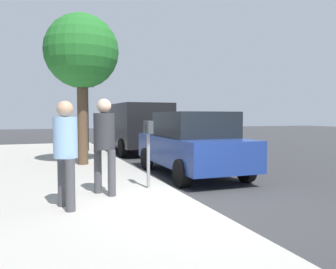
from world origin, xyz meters
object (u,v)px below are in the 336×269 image
object	(u,v)px
parking_meter	(148,140)
pedestrian_at_meter	(104,138)
street_tree	(82,53)
traffic_signal	(89,95)
parked_sedan_near	(192,143)
pedestrian_bystander	(66,146)
parked_van_far	(133,125)

from	to	relation	value
parking_meter	pedestrian_at_meter	size ratio (longest dim) A/B	0.77
pedestrian_at_meter	street_tree	world-z (taller)	street_tree
parking_meter	traffic_signal	xyz separation A→B (m)	(8.24, 0.10, 1.41)
parking_meter	parked_sedan_near	distance (m)	2.60
parked_sedan_near	traffic_signal	xyz separation A→B (m)	(6.42, 1.94, 1.68)
traffic_signal	pedestrian_bystander	bearing A→B (deg)	170.10
parking_meter	pedestrian_bystander	bearing A→B (deg)	120.74
parked_van_far	pedestrian_bystander	bearing A→B (deg)	158.82
pedestrian_bystander	street_tree	world-z (taller)	street_tree
parking_meter	parked_van_far	size ratio (longest dim) A/B	0.27
parked_sedan_near	parked_van_far	xyz separation A→B (m)	(6.34, -0.00, 0.36)
pedestrian_bystander	parked_van_far	world-z (taller)	parked_van_far
parked_sedan_near	parking_meter	bearing A→B (deg)	134.70
parked_sedan_near	parked_van_far	world-z (taller)	parked_van_far
pedestrian_at_meter	parking_meter	bearing A→B (deg)	-15.92
parking_meter	pedestrian_bystander	xyz separation A→B (m)	(-1.02, 1.72, 0.02)
parked_sedan_near	street_tree	xyz separation A→B (m)	(2.20, 2.72, 2.70)
pedestrian_bystander	parked_van_far	bearing A→B (deg)	53.59
parking_meter	pedestrian_at_meter	bearing A→B (deg)	104.83
parked_sedan_near	street_tree	size ratio (longest dim) A/B	0.95
street_tree	traffic_signal	xyz separation A→B (m)	(4.21, -0.77, -1.02)
parking_meter	parked_sedan_near	xyz separation A→B (m)	(1.82, -1.84, -0.27)
street_tree	pedestrian_at_meter	bearing A→B (deg)	178.91
pedestrian_at_meter	parked_sedan_near	xyz separation A→B (m)	(2.07, -2.80, -0.35)
parking_meter	pedestrian_at_meter	xyz separation A→B (m)	(-0.25, 0.96, 0.08)
pedestrian_at_meter	traffic_signal	world-z (taller)	traffic_signal
street_tree	parking_meter	bearing A→B (deg)	-167.70
parking_meter	pedestrian_bystander	distance (m)	2.00
parked_sedan_near	pedestrian_at_meter	bearing A→B (deg)	126.55
pedestrian_at_meter	street_tree	distance (m)	4.88
pedestrian_at_meter	street_tree	xyz separation A→B (m)	(4.28, -0.08, 2.35)
parking_meter	street_tree	size ratio (longest dim) A/B	0.30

